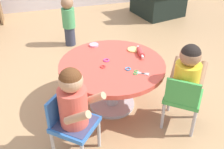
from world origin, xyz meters
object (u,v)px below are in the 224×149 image
(craft_table, at_px, (112,73))
(craft_scissors, at_px, (139,73))
(child_chair_left, at_px, (71,122))
(seated_child_left, at_px, (73,100))
(seated_child_right, at_px, (187,73))
(child_chair_right, at_px, (183,98))
(toddler_standing, at_px, (69,20))
(rolling_pin, at_px, (140,52))

(craft_table, distance_m, craft_scissors, 0.30)
(craft_table, height_order, child_chair_left, child_chair_left)
(seated_child_left, relative_size, seated_child_right, 1.00)
(child_chair_right, bearing_deg, seated_child_right, 51.28)
(toddler_standing, bearing_deg, craft_scissors, -77.54)
(rolling_pin, distance_m, craft_scissors, 0.33)
(child_chair_right, relative_size, toddler_standing, 0.80)
(craft_table, distance_m, child_chair_right, 0.67)
(seated_child_left, distance_m, rolling_pin, 0.94)
(craft_table, distance_m, seated_child_left, 0.68)
(child_chair_left, height_order, child_chair_right, same)
(child_chair_left, xyz_separation_m, craft_scissors, (0.63, 0.26, 0.17))
(rolling_pin, bearing_deg, craft_scissors, -113.00)
(toddler_standing, bearing_deg, seated_child_left, -97.09)
(child_chair_left, bearing_deg, craft_table, 46.11)
(rolling_pin, bearing_deg, child_chair_left, -143.51)
(seated_child_right, relative_size, craft_scissors, 3.62)
(child_chair_left, xyz_separation_m, rolling_pin, (0.77, 0.57, 0.19))
(child_chair_right, distance_m, craft_scissors, 0.43)
(child_chair_right, xyz_separation_m, seated_child_right, (0.02, 0.03, 0.23))
(craft_scissors, bearing_deg, seated_child_right, -29.08)
(toddler_standing, relative_size, rolling_pin, 2.91)
(seated_child_right, relative_size, toddler_standing, 0.76)
(seated_child_right, height_order, rolling_pin, seated_child_right)
(seated_child_right, height_order, craft_scissors, seated_child_right)
(child_chair_right, height_order, seated_child_right, seated_child_right)
(rolling_pin, bearing_deg, child_chair_right, -70.34)
(craft_table, height_order, child_chair_right, child_chair_right)
(craft_table, bearing_deg, child_chair_left, -133.89)
(seated_child_left, relative_size, toddler_standing, 0.76)
(craft_table, bearing_deg, child_chair_right, -41.73)
(seated_child_left, xyz_separation_m, child_chair_right, (0.92, 0.06, -0.23))
(child_chair_left, xyz_separation_m, child_chair_right, (0.95, 0.04, 0.00))
(craft_table, xyz_separation_m, toddler_standing, (-0.19, 1.43, -0.01))
(toddler_standing, bearing_deg, seated_child_right, -68.93)
(craft_table, distance_m, seated_child_right, 0.68)
(craft_table, relative_size, child_chair_right, 1.80)
(child_chair_left, relative_size, seated_child_right, 1.05)
(rolling_pin, bearing_deg, seated_child_left, -141.14)
(craft_table, bearing_deg, rolling_pin, 16.11)
(craft_table, height_order, seated_child_right, seated_child_right)
(child_chair_left, height_order, craft_scissors, child_chair_left)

